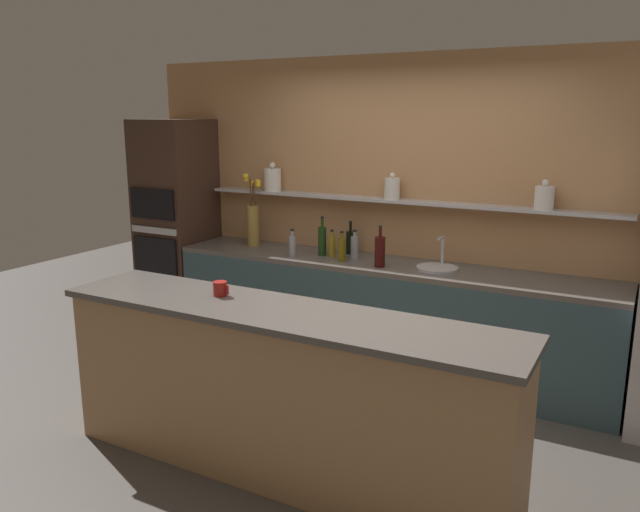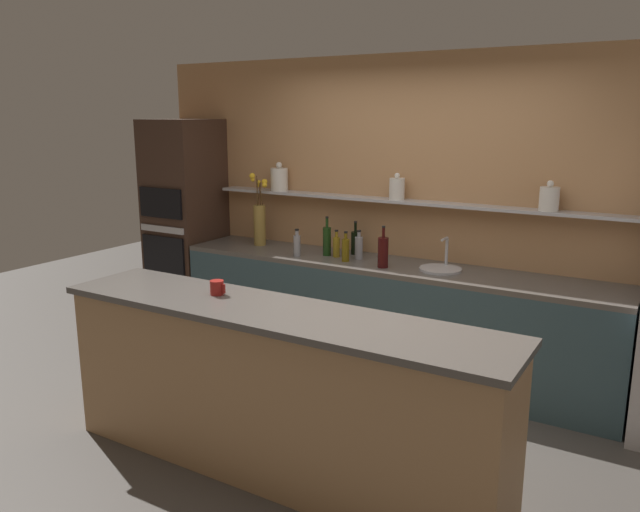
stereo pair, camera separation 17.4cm
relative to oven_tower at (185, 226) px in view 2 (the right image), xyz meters
name	(u,v)px [view 2 (the right image)]	position (x,y,z in m)	size (l,w,h in m)	color
ground_plane	(319,434)	(2.29, -1.24, -1.03)	(12.00, 12.00, 0.00)	#4C4742
back_wall_unit	(416,212)	(2.29, 0.36, 0.27)	(5.20, 0.28, 2.60)	tan
back_counter_unit	(386,317)	(2.19, 0.00, -0.57)	(3.73, 0.62, 0.92)	#334C56
island_counter	(275,391)	(2.29, -1.74, -0.52)	(2.85, 0.61, 1.02)	tan
oven_tower	(185,226)	(0.00, 0.00, 0.00)	(0.61, 0.64, 2.07)	#3D281E
flower_vase	(260,220)	(0.86, 0.07, 0.12)	(0.16, 0.14, 0.67)	olive
sink_fixture	(441,268)	(2.65, 0.01, -0.09)	(0.33, 0.33, 0.25)	#B7B7BC
bottle_wine_0	(355,242)	(1.81, 0.18, -0.01)	(0.07, 0.07, 0.29)	black
bottle_wine_1	(327,241)	(1.62, 0.01, 0.02)	(0.07, 0.07, 0.34)	#193814
bottle_spirit_2	(297,245)	(1.41, -0.14, -0.01)	(0.06, 0.06, 0.24)	gray
bottle_wine_3	(383,252)	(2.22, -0.14, 0.01)	(0.08, 0.08, 0.34)	#380C0C
bottle_oil_4	(336,246)	(1.72, 0.00, -0.02)	(0.06, 0.06, 0.24)	olive
bottle_spirit_5	(359,247)	(1.92, 0.03, -0.01)	(0.07, 0.07, 0.25)	gray
bottle_oil_6	(346,249)	(1.87, -0.10, -0.01)	(0.06, 0.06, 0.25)	brown
coffee_mug	(217,288)	(1.82, -1.67, 0.03)	(0.11, 0.09, 0.09)	maroon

